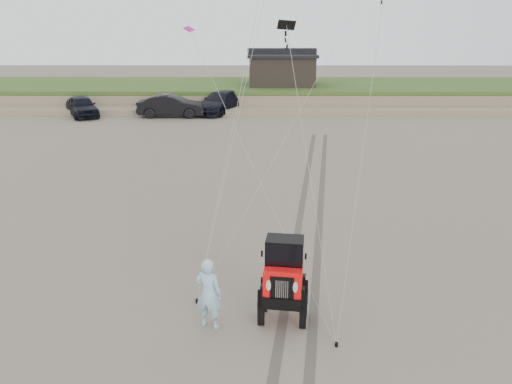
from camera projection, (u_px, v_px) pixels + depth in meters
ground at (264, 323)px, 13.04m from camera, size 160.00×160.00×0.00m
dune_ridge at (260, 94)px, 48.24m from camera, size 160.00×14.25×1.73m
cabin at (282, 68)px, 46.97m from camera, size 6.40×5.40×3.35m
truck_a at (82, 106)px, 41.00m from camera, size 4.18×5.26×1.68m
truck_b at (172, 106)px, 40.77m from camera, size 5.49×1.96×1.80m
truck_c at (221, 102)px, 42.59m from camera, size 5.06×6.69×1.80m
jeep at (283, 290)px, 12.88m from camera, size 2.75×5.15×1.83m
man at (209, 293)px, 12.60m from camera, size 0.82×0.67×1.93m
stake_main at (197, 301)px, 13.96m from camera, size 0.08×0.08×0.12m
stake_aux at (336, 344)px, 12.09m from camera, size 0.08×0.08×0.12m
tire_tracks at (311, 212)px, 20.60m from camera, size 5.22×29.74×0.01m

